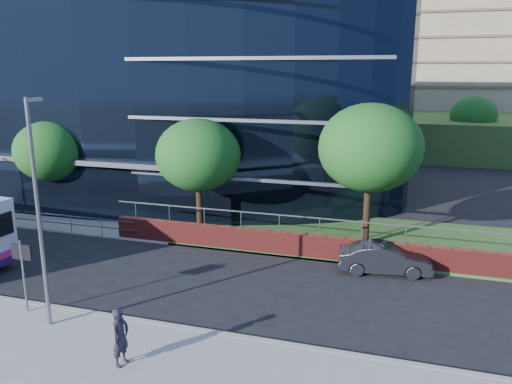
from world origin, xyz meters
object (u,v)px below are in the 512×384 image
(street_sign, at_px, (22,261))
(streetlight_east, at_px, (38,209))
(tree_far_b, at_px, (50,151))
(tree_dist_e, at_px, (474,115))
(pedestrian, at_px, (120,337))
(tree_far_c, at_px, (198,155))
(tree_far_d, at_px, (370,148))
(parked_car, at_px, (385,259))

(street_sign, relative_size, streetlight_east, 0.35)
(tree_far_b, height_order, tree_dist_e, tree_dist_e)
(street_sign, distance_m, tree_far_b, 13.54)
(street_sign, bearing_deg, pedestrian, -21.08)
(street_sign, height_order, tree_far_c, tree_far_c)
(street_sign, xyz_separation_m, tree_dist_e, (19.50, 41.59, 2.39))
(tree_far_c, relative_size, tree_dist_e, 1.00)
(tree_far_b, height_order, tree_far_d, tree_far_d)
(tree_far_b, distance_m, pedestrian, 18.63)
(tree_far_b, height_order, tree_far_c, tree_far_c)
(tree_far_b, distance_m, tree_far_c, 10.02)
(tree_dist_e, bearing_deg, parked_car, -101.52)
(tree_dist_e, bearing_deg, tree_far_b, -131.52)
(tree_dist_e, relative_size, parked_car, 1.58)
(streetlight_east, bearing_deg, tree_far_c, 84.89)
(tree_dist_e, distance_m, parked_car, 34.41)
(tree_far_d, bearing_deg, tree_dist_e, 75.07)
(tree_far_d, relative_size, pedestrian, 4.02)
(street_sign, distance_m, tree_far_c, 11.14)
(tree_far_b, relative_size, tree_far_c, 0.93)
(tree_far_d, height_order, parked_car, tree_far_d)
(streetlight_east, xyz_separation_m, parked_car, (11.17, 8.67, -3.76))
(tree_far_d, height_order, streetlight_east, streetlight_east)
(tree_far_c, height_order, tree_far_d, tree_far_d)
(tree_dist_e, relative_size, streetlight_east, 0.81)
(parked_car, bearing_deg, tree_far_b, 73.94)
(tree_far_b, height_order, streetlight_east, streetlight_east)
(street_sign, distance_m, streetlight_east, 2.80)
(tree_far_c, height_order, tree_dist_e, same)
(streetlight_east, bearing_deg, pedestrian, -20.97)
(tree_far_b, bearing_deg, tree_far_d, 1.51)
(parked_car, bearing_deg, tree_dist_e, -19.12)
(tree_far_b, bearing_deg, street_sign, -55.92)
(tree_far_c, height_order, streetlight_east, streetlight_east)
(tree_far_b, relative_size, tree_far_d, 0.81)
(streetlight_east, relative_size, parked_car, 1.93)
(tree_far_c, distance_m, tree_dist_e, 35.36)
(tree_far_c, bearing_deg, streetlight_east, -95.11)
(pedestrian, bearing_deg, tree_far_d, -19.22)
(street_sign, relative_size, pedestrian, 1.51)
(tree_far_c, xyz_separation_m, tree_dist_e, (17.00, 31.00, 0.00))
(tree_dist_e, height_order, streetlight_east, streetlight_east)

